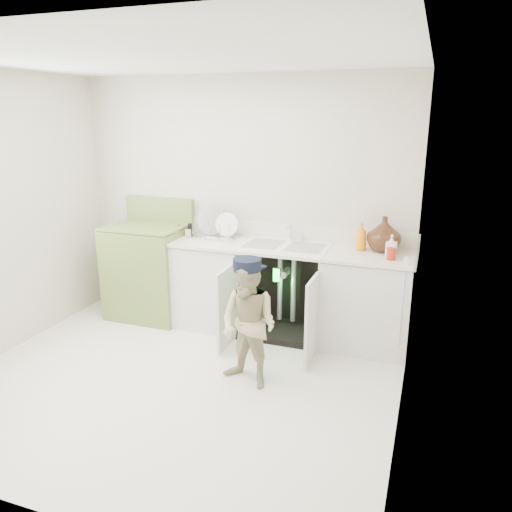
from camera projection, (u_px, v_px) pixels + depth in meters
The scene contains 5 objects.
ground at pixel (177, 381), 4.10m from camera, with size 3.50×3.50×0.00m, color beige.
room_shell at pixel (170, 234), 3.76m from camera, with size 6.00×5.50×1.26m.
counter_run at pixel (287, 288), 4.88m from camera, with size 2.44×1.02×1.22m.
avocado_stove at pixel (149, 269), 5.34m from camera, with size 0.80×0.65×1.24m.
repair_worker at pixel (249, 323), 3.93m from camera, with size 0.60×0.95×1.05m.
Camera 1 is at (1.84, -3.22, 2.13)m, focal length 35.00 mm.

